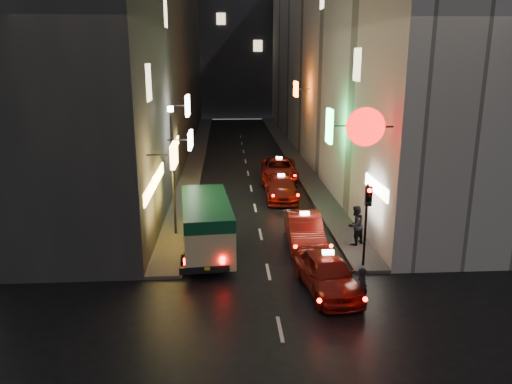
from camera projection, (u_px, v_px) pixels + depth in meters
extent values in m
cube|color=#373532|center=(149.00, 51.00, 42.31)|extent=(6.00, 52.00, 18.00)
cube|color=#FFC359|center=(174.00, 155.00, 20.99)|extent=(0.18, 1.59, 0.97)
cube|color=white|center=(190.00, 140.00, 28.53)|extent=(0.18, 1.93, 0.94)
cube|color=white|center=(188.00, 106.00, 28.97)|extent=(0.18, 1.61, 1.19)
cube|color=#FFC359|center=(150.00, 190.00, 21.56)|extent=(0.10, 3.45, 0.55)
cube|color=yellow|center=(158.00, 175.00, 24.28)|extent=(0.10, 3.51, 0.55)
cube|color=#FFC359|center=(176.00, 143.00, 33.51)|extent=(0.10, 2.59, 0.55)
cube|color=#FFE5B2|center=(148.00, 82.00, 21.70)|extent=(0.06, 1.30, 1.60)
cube|color=#FFE5B2|center=(165.00, 13.00, 28.48)|extent=(0.06, 1.30, 1.60)
cube|color=#BBB6AC|center=(336.00, 52.00, 43.26)|extent=(6.00, 52.00, 18.00)
cylinder|color=#F20A0A|center=(366.00, 127.00, 19.76)|extent=(1.54, 0.18, 1.54)
cube|color=#32FF62|center=(329.00, 126.00, 27.55)|extent=(0.18, 1.15, 1.89)
cube|color=#FF580C|center=(296.00, 89.00, 38.92)|extent=(0.18, 1.54, 1.17)
cube|color=white|center=(377.00, 187.00, 22.09)|extent=(0.10, 3.27, 0.55)
cube|color=#FFE5B2|center=(357.00, 65.00, 25.00)|extent=(0.06, 1.30, 1.60)
cube|color=#313136|center=(235.00, 39.00, 73.07)|extent=(30.00, 10.00, 22.00)
cube|color=#4D4A47|center=(197.00, 154.00, 44.88)|extent=(1.50, 52.00, 0.15)
cube|color=#4D4A47|center=(291.00, 153.00, 45.39)|extent=(1.50, 52.00, 0.15)
cube|color=#D0BE82|center=(206.00, 224.00, 22.07)|extent=(2.53, 5.90, 2.10)
cube|color=#0D4427|center=(206.00, 207.00, 21.86)|extent=(2.56, 5.92, 0.53)
cube|color=black|center=(206.00, 218.00, 22.29)|extent=(2.35, 3.62, 0.48)
cube|color=black|center=(204.00, 269.00, 19.59)|extent=(1.98, 0.36, 0.29)
cube|color=#FF0A05|center=(186.00, 262.00, 19.38)|extent=(0.17, 0.06, 0.27)
cube|color=#FF0A05|center=(223.00, 261.00, 19.47)|extent=(0.17, 0.06, 0.27)
cylinder|color=black|center=(190.00, 233.00, 24.06)|extent=(0.21, 0.73, 0.73)
cylinder|color=black|center=(227.00, 262.00, 20.63)|extent=(0.21, 0.73, 0.73)
imported|color=maroon|center=(327.00, 270.00, 18.71)|extent=(2.92, 5.65, 1.72)
cube|color=white|center=(328.00, 246.00, 18.46)|extent=(0.44, 0.23, 0.16)
sphere|color=#FF0A05|center=(319.00, 301.00, 16.30)|extent=(0.16, 0.16, 0.16)
sphere|color=#FF0A05|center=(365.00, 299.00, 16.39)|extent=(0.16, 0.16, 0.16)
imported|color=maroon|center=(304.00, 228.00, 23.33)|extent=(2.39, 5.46, 1.71)
cube|color=white|center=(305.00, 208.00, 23.08)|extent=(0.43, 0.19, 0.16)
sphere|color=#FF0A05|center=(295.00, 247.00, 20.92)|extent=(0.16, 0.16, 0.16)
sphere|color=#FF0A05|center=(331.00, 246.00, 21.01)|extent=(0.16, 0.16, 0.16)
imported|color=maroon|center=(281.00, 186.00, 31.05)|extent=(2.30, 5.21, 1.63)
cube|color=white|center=(281.00, 171.00, 30.82)|extent=(0.43, 0.20, 0.16)
sphere|color=#FF0A05|center=(273.00, 196.00, 28.76)|extent=(0.16, 0.16, 0.16)
sphere|color=#FF0A05|center=(298.00, 195.00, 28.84)|extent=(0.16, 0.16, 0.16)
imported|color=maroon|center=(279.00, 168.00, 35.68)|extent=(2.67, 5.76, 1.79)
cube|color=white|center=(279.00, 154.00, 35.42)|extent=(0.43, 0.21, 0.16)
sphere|color=#FF0A05|center=(271.00, 176.00, 33.16)|extent=(0.16, 0.16, 0.16)
sphere|color=#FF0A05|center=(295.00, 175.00, 33.26)|extent=(0.16, 0.16, 0.16)
imported|color=black|center=(362.00, 286.00, 17.40)|extent=(0.47, 0.63, 1.73)
imported|color=black|center=(355.00, 223.00, 22.94)|extent=(0.93, 0.87, 2.11)
cylinder|color=black|center=(365.00, 226.00, 20.43)|extent=(0.10, 0.10, 3.50)
cube|color=black|center=(369.00, 196.00, 19.92)|extent=(0.26, 0.18, 0.80)
sphere|color=#FF0A05|center=(370.00, 190.00, 19.74)|extent=(0.18, 0.18, 0.18)
sphere|color=black|center=(369.00, 197.00, 19.81)|extent=(0.17, 0.17, 0.17)
sphere|color=black|center=(369.00, 203.00, 19.88)|extent=(0.17, 0.17, 0.17)
cylinder|color=black|center=(173.00, 174.00, 23.85)|extent=(0.12, 0.12, 6.00)
cylinder|color=#FFE5BF|center=(170.00, 109.00, 23.04)|extent=(0.28, 0.28, 0.25)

